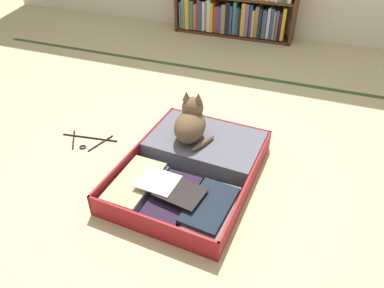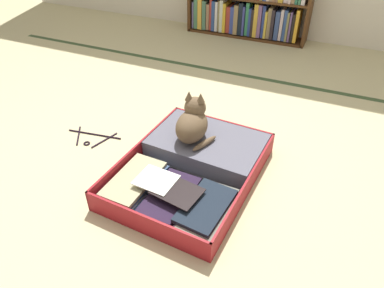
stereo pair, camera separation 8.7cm
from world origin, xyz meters
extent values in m
plane|color=#C5BA8B|center=(0.00, 0.00, 0.00)|extent=(10.00, 10.00, 0.00)
cube|color=#394F2E|center=(0.00, 1.34, 0.00)|extent=(4.80, 0.05, 0.00)
cube|color=#4F2F17|center=(0.32, 2.26, 0.39)|extent=(0.03, 0.24, 0.78)
cube|color=#4F2F17|center=(-0.29, 2.26, 0.01)|extent=(1.22, 0.24, 0.02)
cube|color=slate|center=(-0.86, 2.26, 0.17)|extent=(0.02, 0.20, 0.27)
cube|color=#487D58|center=(-0.82, 2.26, 0.19)|extent=(0.04, 0.20, 0.31)
cube|color=gold|center=(-0.78, 2.25, 0.19)|extent=(0.04, 0.20, 0.32)
cube|color=#49745B|center=(-0.73, 2.26, 0.18)|extent=(0.04, 0.20, 0.30)
cube|color=#A57956|center=(-0.69, 2.27, 0.17)|extent=(0.03, 0.20, 0.26)
cube|color=#B63B30|center=(-0.66, 2.27, 0.19)|extent=(0.03, 0.20, 0.32)
cube|color=#2D4A89|center=(-0.63, 2.26, 0.19)|extent=(0.03, 0.20, 0.30)
cube|color=silver|center=(-0.59, 2.26, 0.18)|extent=(0.03, 0.20, 0.30)
cube|color=#908557|center=(-0.57, 2.27, 0.19)|extent=(0.02, 0.20, 0.32)
cube|color=silver|center=(-0.54, 2.26, 0.20)|extent=(0.03, 0.20, 0.33)
cube|color=gold|center=(-0.51, 2.26, 0.18)|extent=(0.03, 0.20, 0.30)
cube|color=#AC3C30|center=(-0.47, 2.27, 0.16)|extent=(0.04, 0.20, 0.26)
cube|color=#344497|center=(-0.42, 2.26, 0.17)|extent=(0.04, 0.20, 0.27)
cube|color=#967B51|center=(-0.38, 2.25, 0.18)|extent=(0.04, 0.20, 0.29)
cube|color=black|center=(-0.33, 2.25, 0.19)|extent=(0.04, 0.20, 0.32)
cube|color=#3A418D|center=(-0.30, 2.25, 0.18)|extent=(0.02, 0.20, 0.28)
cube|color=#348958|center=(-0.26, 2.27, 0.20)|extent=(0.03, 0.20, 0.33)
cube|color=#2A4092|center=(-0.23, 2.26, 0.17)|extent=(0.03, 0.20, 0.27)
cube|color=black|center=(-0.21, 2.26, 0.17)|extent=(0.03, 0.20, 0.27)
cube|color=gold|center=(-0.17, 2.25, 0.20)|extent=(0.04, 0.20, 0.32)
cube|color=slate|center=(-0.13, 2.26, 0.19)|extent=(0.03, 0.20, 0.32)
cube|color=#2D4090|center=(-0.10, 2.27, 0.19)|extent=(0.03, 0.20, 0.32)
cube|color=gold|center=(-0.07, 2.26, 0.17)|extent=(0.02, 0.20, 0.26)
cube|color=#9D865F|center=(-0.03, 2.27, 0.18)|extent=(0.04, 0.20, 0.30)
cube|color=#292228|center=(0.00, 2.25, 0.18)|extent=(0.03, 0.20, 0.29)
cube|color=#3A518A|center=(0.05, 2.26, 0.17)|extent=(0.04, 0.20, 0.28)
cube|color=silver|center=(0.09, 2.27, 0.18)|extent=(0.03, 0.20, 0.30)
cube|color=#324F94|center=(0.12, 2.27, 0.18)|extent=(0.03, 0.20, 0.30)
cube|color=#8D8651|center=(0.15, 2.25, 0.17)|extent=(0.02, 0.20, 0.28)
cube|color=slate|center=(0.17, 2.26, 0.18)|extent=(0.02, 0.20, 0.29)
cube|color=black|center=(0.20, 2.26, 0.17)|extent=(0.02, 0.20, 0.27)
cube|color=gold|center=(0.23, 2.26, 0.19)|extent=(0.03, 0.20, 0.31)
cube|color=maroon|center=(0.08, -0.25, 0.01)|extent=(0.69, 0.49, 0.01)
cube|color=maroon|center=(0.07, -0.46, 0.06)|extent=(0.67, 0.05, 0.13)
cube|color=maroon|center=(-0.25, -0.23, 0.06)|extent=(0.04, 0.45, 0.13)
cube|color=maroon|center=(0.41, -0.27, 0.06)|extent=(0.04, 0.45, 0.13)
cube|color=#505459|center=(0.08, -0.25, 0.02)|extent=(0.67, 0.46, 0.01)
cube|color=maroon|center=(0.11, 0.20, 0.01)|extent=(0.69, 0.49, 0.01)
cube|color=maroon|center=(0.12, 0.42, 0.06)|extent=(0.67, 0.05, 0.13)
cube|color=maroon|center=(-0.22, 0.22, 0.06)|extent=(0.04, 0.45, 0.13)
cube|color=maroon|center=(0.44, 0.18, 0.06)|extent=(0.04, 0.45, 0.13)
cube|color=#505459|center=(0.11, 0.20, 0.02)|extent=(0.67, 0.46, 0.01)
cylinder|color=black|center=(0.10, -0.02, 0.02)|extent=(0.65, 0.05, 0.02)
cube|color=#314F74|center=(-0.13, -0.22, 0.03)|extent=(0.20, 0.36, 0.01)
cube|color=silver|center=(-0.13, -0.23, 0.04)|extent=(0.22, 0.38, 0.02)
cube|color=#385076|center=(-0.13, -0.23, 0.06)|extent=(0.23, 0.39, 0.02)
cube|color=tan|center=(-0.13, -0.23, 0.08)|extent=(0.21, 0.37, 0.02)
cube|color=navy|center=(0.07, -0.25, 0.03)|extent=(0.21, 0.38, 0.01)
cube|color=#73635C|center=(0.08, -0.24, 0.04)|extent=(0.22, 0.36, 0.02)
cube|color=#261A31|center=(0.09, -0.25, 0.06)|extent=(0.20, 0.36, 0.02)
cube|color=#67615E|center=(0.28, -0.26, 0.03)|extent=(0.20, 0.35, 0.01)
cube|color=#896D9D|center=(0.30, -0.26, 0.04)|extent=(0.22, 0.35, 0.02)
cube|color=slate|center=(0.30, -0.26, 0.06)|extent=(0.20, 0.38, 0.02)
cube|color=#192330|center=(0.28, -0.26, 0.08)|extent=(0.22, 0.34, 0.02)
cube|color=white|center=(0.00, -0.22, 0.12)|extent=(0.21, 0.18, 0.01)
cube|color=black|center=(0.13, -0.25, 0.11)|extent=(0.25, 0.21, 0.01)
cube|color=slate|center=(0.11, 0.20, 0.07)|extent=(0.66, 0.45, 0.11)
cylinder|color=black|center=(-0.06, 0.42, 0.06)|extent=(0.02, 0.02, 0.11)
cylinder|color=black|center=(0.30, 0.40, 0.06)|extent=(0.02, 0.02, 0.11)
cube|color=white|center=(0.19, -0.46, 0.08)|extent=(0.04, 0.00, 0.02)
cube|color=red|center=(-0.07, -0.45, 0.06)|extent=(0.04, 0.00, 0.02)
cube|color=red|center=(0.14, -0.46, 0.09)|extent=(0.03, 0.00, 0.02)
ellipsoid|color=brown|center=(0.03, 0.16, 0.21)|extent=(0.19, 0.27, 0.17)
ellipsoid|color=brown|center=(0.02, 0.23, 0.17)|extent=(0.13, 0.10, 0.09)
sphere|color=brown|center=(0.02, 0.22, 0.30)|extent=(0.12, 0.12, 0.12)
cone|color=brown|center=(0.05, 0.22, 0.38)|extent=(0.05, 0.05, 0.05)
cone|color=brown|center=(-0.01, 0.21, 0.38)|extent=(0.05, 0.05, 0.05)
sphere|color=#DDC14A|center=(0.04, 0.27, 0.31)|extent=(0.02, 0.02, 0.02)
sphere|color=#DDC14A|center=(-0.01, 0.27, 0.31)|extent=(0.02, 0.02, 0.02)
ellipsoid|color=brown|center=(0.12, 0.13, 0.14)|extent=(0.10, 0.19, 0.03)
cylinder|color=black|center=(-0.64, 0.10, 0.01)|extent=(0.37, 0.07, 0.01)
cylinder|color=black|center=(-0.54, 0.07, 0.00)|extent=(0.06, 0.20, 0.01)
cylinder|color=black|center=(-0.72, 0.05, 0.00)|extent=(0.12, 0.18, 0.01)
torus|color=black|center=(-0.62, 0.00, 0.01)|extent=(0.05, 0.05, 0.01)
camera|label=1|loc=(0.62, -1.39, 1.33)|focal=33.17mm
camera|label=2|loc=(0.70, -1.36, 1.33)|focal=33.17mm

